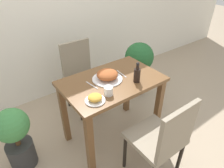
{
  "coord_description": "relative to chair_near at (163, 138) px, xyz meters",
  "views": [
    {
      "loc": [
        -0.99,
        -1.33,
        1.81
      ],
      "look_at": [
        0.0,
        0.0,
        0.73
      ],
      "focal_mm": 32.0,
      "sensor_mm": 36.0,
      "label": 1
    }
  ],
  "objects": [
    {
      "name": "chair_far",
      "position": [
        -0.01,
        1.37,
        0.0
      ],
      "size": [
        0.42,
        0.42,
        0.91
      ],
      "color": "gray",
      "rests_on": "ground_plane"
    },
    {
      "name": "food_plate",
      "position": [
        -0.07,
        0.69,
        0.3
      ],
      "size": [
        0.3,
        0.3,
        0.1
      ],
      "color": "white",
      "rests_on": "dining_table"
    },
    {
      "name": "wall_back",
      "position": [
        -0.04,
        1.92,
        0.78
      ],
      "size": [
        8.0,
        0.05,
        2.6
      ],
      "color": "white",
      "rests_on": "ground_plane"
    },
    {
      "name": "dining_table",
      "position": [
        -0.04,
        0.66,
        0.11
      ],
      "size": [
        0.98,
        0.63,
        0.78
      ],
      "color": "brown",
      "rests_on": "ground_plane"
    },
    {
      "name": "drink_cup",
      "position": [
        -0.21,
        0.48,
        0.3
      ],
      "size": [
        0.08,
        0.08,
        0.08
      ],
      "color": "white",
      "rests_on": "dining_table"
    },
    {
      "name": "chair_near",
      "position": [
        0.0,
        0.0,
        0.0
      ],
      "size": [
        0.42,
        0.42,
        0.91
      ],
      "rotation": [
        0.0,
        0.0,
        3.14
      ],
      "color": "gray",
      "rests_on": "ground_plane"
    },
    {
      "name": "potted_plant_right",
      "position": [
        0.81,
        1.16,
        0.01
      ],
      "size": [
        0.41,
        0.41,
        0.8
      ],
      "color": "#333333",
      "rests_on": "ground_plane"
    },
    {
      "name": "potted_plant_left",
      "position": [
        -0.98,
        0.89,
        -0.14
      ],
      "size": [
        0.31,
        0.31,
        0.69
      ],
      "color": "#333333",
      "rests_on": "ground_plane"
    },
    {
      "name": "side_plate",
      "position": [
        -0.35,
        0.47,
        0.28
      ],
      "size": [
        0.17,
        0.17,
        0.06
      ],
      "color": "white",
      "rests_on": "dining_table"
    },
    {
      "name": "spoon_utensil",
      "position": [
        0.11,
        0.69,
        0.26
      ],
      "size": [
        0.02,
        0.17,
        0.0
      ],
      "rotation": [
        0.0,
        0.0,
        1.5
      ],
      "color": "silver",
      "rests_on": "dining_table"
    },
    {
      "name": "sauce_bottle",
      "position": [
        0.14,
        0.5,
        0.33
      ],
      "size": [
        0.06,
        0.06,
        0.2
      ],
      "color": "black",
      "rests_on": "dining_table"
    },
    {
      "name": "fork_utensil",
      "position": [
        -0.25,
        0.69,
        0.26
      ],
      "size": [
        0.03,
        0.17,
        0.0
      ],
      "rotation": [
        0.0,
        0.0,
        1.7
      ],
      "color": "silver",
      "rests_on": "dining_table"
    },
    {
      "name": "ground_plane",
      "position": [
        -0.04,
        0.66,
        -0.52
      ],
      "size": [
        16.0,
        16.0,
        0.0
      ],
      "primitive_type": "plane",
      "color": "tan"
    }
  ]
}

